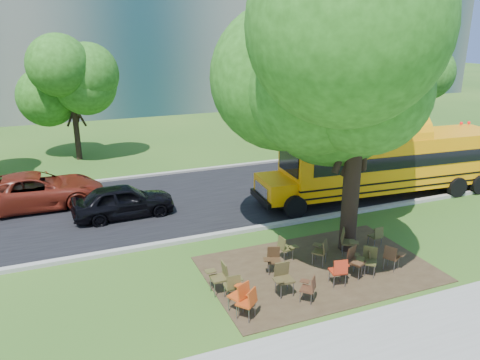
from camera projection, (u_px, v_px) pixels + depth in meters
name	position (u px, v px, depth m)	size (l,w,h in m)	color
ground	(283.00, 268.00, 14.81)	(160.00, 160.00, 0.00)	#245119
dirt_patch	(318.00, 269.00, 14.72)	(7.00, 4.50, 0.03)	#382819
asphalt_road	(211.00, 197.00, 20.97)	(80.00, 8.00, 0.04)	black
kerb_near	(246.00, 230.00, 17.43)	(80.00, 0.25, 0.14)	gray
kerb_far	(186.00, 171.00, 24.57)	(80.00, 0.25, 0.14)	gray
bg_tree_2	(72.00, 86.00, 25.81)	(4.80, 4.80, 6.62)	black
bg_tree_3	(297.00, 66.00, 28.45)	(5.60, 5.60, 7.84)	black
bg_tree_4	(412.00, 75.00, 30.65)	(5.00, 5.00, 6.85)	black
main_tree	(361.00, 67.00, 14.19)	(7.20, 7.20, 9.73)	black
school_bus	(391.00, 161.00, 20.78)	(11.43, 3.27, 2.76)	orange
chair_0	(241.00, 293.00, 12.33)	(0.63, 0.74, 0.93)	#B23E13
chair_1	(233.00, 284.00, 12.86)	(0.58, 0.50, 0.85)	#453F1E
chair_2	(309.00, 287.00, 12.81)	(0.54, 0.68, 0.79)	#472819
chair_3	(283.00, 276.00, 13.15)	(0.64, 0.57, 0.97)	#453A1E
chair_4	(340.00, 269.00, 13.58)	(0.67, 0.54, 0.91)	#AC2912
chair_5	(355.00, 259.00, 14.10)	(0.66, 0.78, 0.98)	#4A2E1A
chair_6	(363.00, 258.00, 14.46)	(0.45, 0.57, 0.77)	#483D1F
chair_7	(392.00, 255.00, 14.49)	(0.70, 0.58, 0.86)	#4E301B
chair_8	(220.00, 274.00, 13.27)	(0.55, 0.60, 0.93)	#4A4220
chair_9	(273.00, 257.00, 14.38)	(0.67, 0.52, 0.84)	#3D2815
chair_10	(285.00, 246.00, 15.10)	(0.54, 0.56, 0.85)	#4A4720
chair_11	(321.00, 249.00, 14.87)	(0.59, 0.74, 0.87)	#473D1F
chair_12	(347.00, 240.00, 15.42)	(0.62, 0.79, 0.94)	#4C4521
chair_13	(377.00, 234.00, 16.05)	(0.52, 0.50, 0.79)	#46431E
chair_14	(248.00, 300.00, 12.05)	(0.61, 0.77, 0.90)	#A53911
chair_15	(368.00, 258.00, 14.22)	(0.79, 0.63, 0.92)	#44411D
black_car	(124.00, 201.00, 18.64)	(1.60, 3.98, 1.35)	black
bg_car_red	(37.00, 191.00, 19.58)	(2.50, 5.42, 1.51)	#601B10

